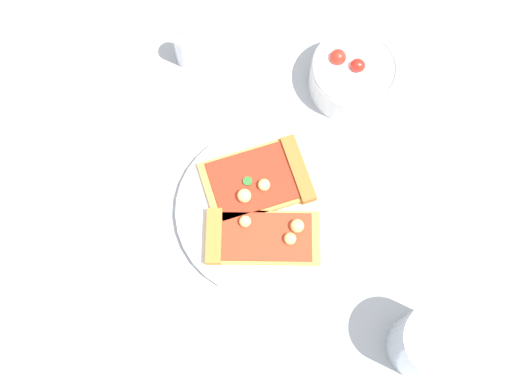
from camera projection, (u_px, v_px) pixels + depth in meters
ground_plane at (278, 233)px, 0.86m from camera, size 2.40×2.40×0.00m
plate at (264, 210)px, 0.86m from camera, size 0.23×0.23×0.01m
pizza_slice_near at (258, 236)px, 0.84m from camera, size 0.16×0.11×0.02m
pizza_slice_far at (261, 179)px, 0.86m from camera, size 0.16×0.16×0.03m
salad_bowl at (354, 75)px, 0.90m from camera, size 0.12×0.12×0.07m
soda_glass at (428, 344)px, 0.77m from camera, size 0.08×0.08×0.10m
paper_napkin at (57, 326)px, 0.82m from camera, size 0.15×0.16×0.00m
pepper_shaker at (185, 46)px, 0.91m from camera, size 0.03×0.03×0.08m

